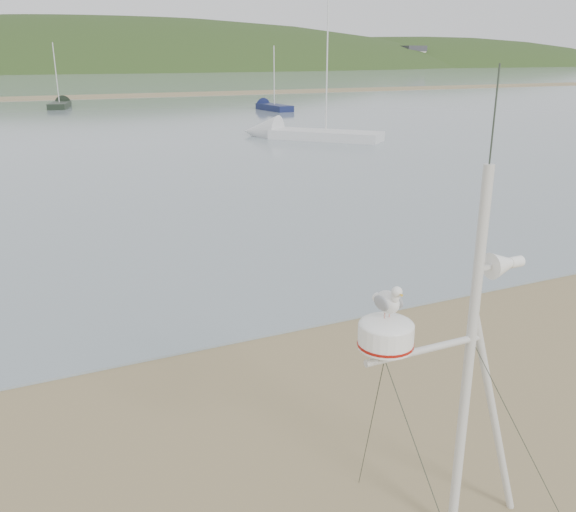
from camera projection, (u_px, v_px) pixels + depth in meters
name	position (u px, v px, depth m)	size (l,w,h in m)	color
sandbar	(0.00, 99.00, 65.89)	(560.00, 7.00, 0.07)	olive
hill_ridge	(56.00, 125.00, 221.41)	(620.00, 180.00, 80.00)	#223616
far_cottages	(2.00, 57.00, 174.19)	(294.40, 6.30, 8.00)	silver
mast_rig	(459.00, 442.00, 5.79)	(2.01, 2.15, 4.54)	silver
sailboat_blue_far	(267.00, 106.00, 53.81)	(1.91, 5.86, 5.77)	#121941
sailboat_dark_mid	(62.00, 104.00, 56.40)	(2.89, 6.30, 6.12)	black
sailboat_white_near	(287.00, 133.00, 35.23)	(7.08, 7.48, 8.20)	silver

